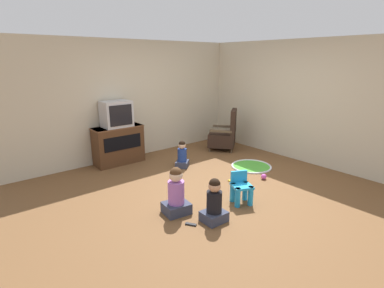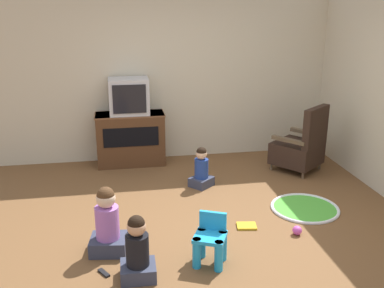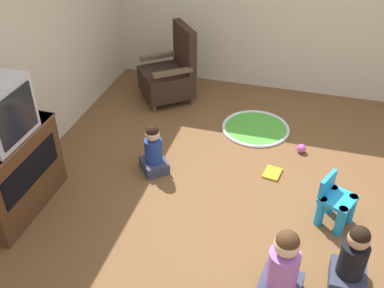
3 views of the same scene
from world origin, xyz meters
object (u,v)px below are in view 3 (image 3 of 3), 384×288
at_px(tv_cabinet, 12,173).
at_px(yellow_kid_chair, 335,204).
at_px(black_armchair, 170,74).
at_px(toy_ball, 301,148).
at_px(child_watching_center, 154,152).
at_px(book, 272,173).
at_px(child_watching_left, 352,261).
at_px(child_watching_right, 282,271).

xyz_separation_m(tv_cabinet, yellow_kid_chair, (0.61, -2.84, -0.19)).
height_order(black_armchair, toy_ball, black_armchair).
bearing_deg(child_watching_center, black_armchair, -28.85).
relative_size(black_armchair, yellow_kid_chair, 2.04).
bearing_deg(book, child_watching_left, 40.36).
xyz_separation_m(child_watching_left, child_watching_right, (-0.26, 0.50, 0.03)).
xyz_separation_m(yellow_kid_chair, child_watching_center, (0.27, 1.82, 0.02)).
bearing_deg(yellow_kid_chair, tv_cabinet, 126.60).
bearing_deg(child_watching_center, tv_cabinet, 89.90).
height_order(child_watching_center, toy_ball, child_watching_center).
bearing_deg(child_watching_left, black_armchair, 44.01).
bearing_deg(toy_ball, child_watching_right, 179.74).
bearing_deg(book, child_watching_center, -68.16).
relative_size(child_watching_right, book, 2.94).
xyz_separation_m(tv_cabinet, child_watching_right, (-0.34, -2.48, -0.11)).
xyz_separation_m(child_watching_right, toy_ball, (1.97, -0.01, -0.25)).
bearing_deg(toy_ball, child_watching_left, -164.02).
bearing_deg(black_armchair, yellow_kid_chair, 11.54).
height_order(yellow_kid_chair, child_watching_right, child_watching_right).
height_order(tv_cabinet, child_watching_left, tv_cabinet).
bearing_deg(child_watching_right, child_watching_left, -54.50).
relative_size(child_watching_left, child_watching_center, 1.13).
height_order(tv_cabinet, child_watching_right, tv_cabinet).
height_order(tv_cabinet, book, tv_cabinet).
bearing_deg(book, black_armchair, -120.10).
relative_size(black_armchair, book, 4.16).
bearing_deg(toy_ball, book, 152.01).
height_order(child_watching_left, toy_ball, child_watching_left).
xyz_separation_m(child_watching_left, book, (1.23, 0.74, -0.25)).
bearing_deg(child_watching_right, yellow_kid_chair, -13.21).
height_order(tv_cabinet, yellow_kid_chair, tv_cabinet).
distance_m(toy_ball, book, 0.54).
bearing_deg(child_watching_left, book, 32.70).
bearing_deg(child_watching_left, tv_cabinet, 90.00).
height_order(yellow_kid_chair, child_watching_left, child_watching_left).
height_order(toy_ball, book, toy_ball).
bearing_deg(yellow_kid_chair, child_watching_right, -176.54).
distance_m(child_watching_left, book, 1.46).
bearing_deg(child_watching_right, child_watching_center, 57.80).
bearing_deg(tv_cabinet, toy_ball, -56.72).
height_order(tv_cabinet, child_watching_center, tv_cabinet).
relative_size(yellow_kid_chair, child_watching_left, 0.78).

